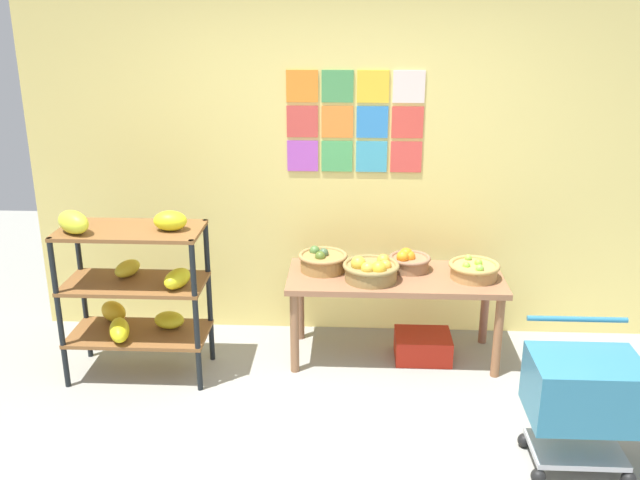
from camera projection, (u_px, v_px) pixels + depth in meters
name	position (u px, v px, depth m)	size (l,w,h in m)	color
back_wall_with_art	(345.00, 160.00, 5.08)	(4.62, 0.07, 2.64)	#E3CF71
banana_shelf_unit	(134.00, 283.00, 4.61)	(0.92, 0.53, 1.18)	black
display_table	(395.00, 286.00, 4.87)	(1.48, 0.62, 0.62)	#8F5F41
fruit_basket_right	(371.00, 270.00, 4.73)	(0.38, 0.38, 0.18)	olive
fruit_basket_left	(474.00, 269.00, 4.78)	(0.35, 0.35, 0.13)	tan
fruit_basket_centre	(409.00, 261.00, 4.92)	(0.29, 0.29, 0.16)	#956B48
fruit_basket_back_right	(323.00, 261.00, 4.91)	(0.34, 0.34, 0.16)	#A07A41
produce_crate_under_table	(423.00, 346.00, 4.99)	(0.39, 0.32, 0.18)	red
shopping_cart	(583.00, 394.00, 3.72)	(0.57, 0.46, 0.78)	black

